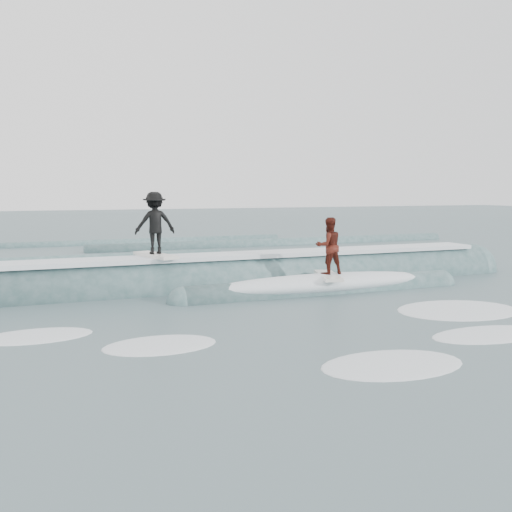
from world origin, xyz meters
name	(u,v)px	position (x,y,z in m)	size (l,w,h in m)	color
ground	(326,321)	(0.00, 0.00, 0.00)	(160.00, 160.00, 0.00)	#415B5F
breaking_wave	(256,285)	(0.28, 5.35, 0.05)	(21.16, 3.80, 2.05)	#325455
surfer_black	(155,225)	(-3.02, 5.69, 2.11)	(1.26, 2.07, 2.05)	silver
surfer_red	(329,249)	(1.96, 3.49, 1.37)	(1.12, 2.07, 1.88)	silver
whitewater	(373,331)	(0.55, -1.22, 0.00)	(13.64, 6.38, 0.10)	white
far_swells	(152,251)	(-0.77, 17.65, 0.00)	(38.03, 8.65, 0.80)	#325455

